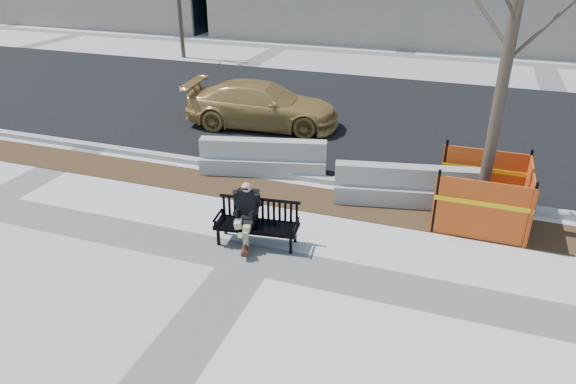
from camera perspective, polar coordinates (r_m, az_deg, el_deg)
name	(u,v)px	position (r m, az deg, el deg)	size (l,w,h in m)	color
ground	(250,258)	(9.49, -4.11, -7.22)	(120.00, 120.00, 0.00)	beige
mulch_strip	(297,197)	(11.59, 0.95, -0.52)	(40.00, 1.20, 0.02)	#47301C
asphalt_street	(358,115)	(17.16, 7.64, 8.29)	(60.00, 10.40, 0.01)	black
curb	(310,178)	(12.38, 2.36, 1.57)	(60.00, 0.25, 0.12)	#9E9B93
bench	(257,243)	(9.92, -3.35, -5.56)	(1.58, 0.57, 0.84)	black
seated_man	(247,241)	(10.00, -4.45, -5.29)	(0.50, 0.83, 1.17)	black
tree_fence	(478,219)	(11.36, 19.89, -2.82)	(2.64, 2.64, 6.61)	#FF611F
sedan	(263,126)	(16.00, -2.72, 7.16)	(1.85, 4.55, 1.32)	#B38A44
jersey_barrier_left	(264,173)	(12.77, -2.67, 2.08)	(3.02, 0.60, 0.87)	#9C9992
jersey_barrier_right	(404,203)	(11.61, 12.52, -1.16)	(3.03, 0.61, 0.87)	gray
far_tree_left	(184,57)	(26.00, -11.26, 14.15)	(2.09, 2.09, 5.64)	#4F4133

